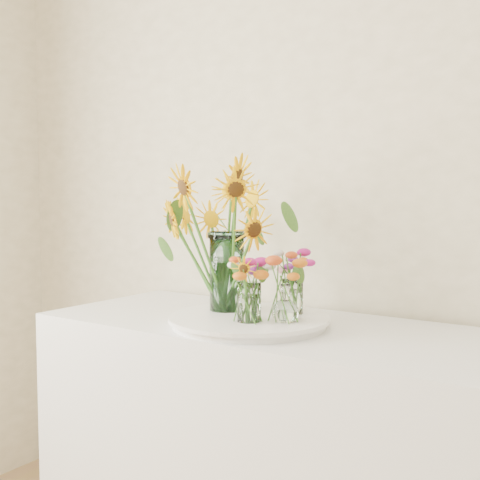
{
  "coord_description": "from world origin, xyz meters",
  "views": [
    {
      "loc": [
        0.43,
        0.4,
        1.28
      ],
      "look_at": [
        -0.55,
        1.84,
        1.16
      ],
      "focal_mm": 45.0,
      "sensor_mm": 36.0,
      "label": 1
    }
  ],
  "objects_px": {
    "tray": "(249,322)",
    "mason_jar": "(227,272)",
    "counter": "(265,467)",
    "small_vase_a": "(249,303)",
    "small_vase_b": "(285,303)",
    "small_vase_c": "(292,297)"
  },
  "relations": [
    {
      "from": "tray",
      "to": "mason_jar",
      "type": "relative_size",
      "value": 1.8
    },
    {
      "from": "counter",
      "to": "small_vase_a",
      "type": "distance_m",
      "value": 0.55
    },
    {
      "from": "counter",
      "to": "small_vase_b",
      "type": "distance_m",
      "value": 0.55
    },
    {
      "from": "small_vase_a",
      "to": "small_vase_b",
      "type": "distance_m",
      "value": 0.1
    },
    {
      "from": "tray",
      "to": "mason_jar",
      "type": "xyz_separation_m",
      "value": [
        -0.11,
        0.04,
        0.14
      ]
    },
    {
      "from": "tray",
      "to": "small_vase_b",
      "type": "bearing_deg",
      "value": -3.13
    },
    {
      "from": "tray",
      "to": "small_vase_a",
      "type": "relative_size",
      "value": 3.88
    },
    {
      "from": "tray",
      "to": "small_vase_a",
      "type": "height_order",
      "value": "small_vase_a"
    },
    {
      "from": "counter",
      "to": "small_vase_b",
      "type": "xyz_separation_m",
      "value": [
        0.11,
        -0.08,
        0.53
      ]
    },
    {
      "from": "small_vase_c",
      "to": "small_vase_b",
      "type": "bearing_deg",
      "value": -70.46
    },
    {
      "from": "counter",
      "to": "small_vase_b",
      "type": "relative_size",
      "value": 12.49
    },
    {
      "from": "mason_jar",
      "to": "small_vase_b",
      "type": "bearing_deg",
      "value": -11.47
    },
    {
      "from": "mason_jar",
      "to": "small_vase_c",
      "type": "height_order",
      "value": "mason_jar"
    },
    {
      "from": "small_vase_a",
      "to": "small_vase_b",
      "type": "height_order",
      "value": "small_vase_a"
    },
    {
      "from": "tray",
      "to": "small_vase_a",
      "type": "distance_m",
      "value": 0.11
    },
    {
      "from": "small_vase_b",
      "to": "small_vase_c",
      "type": "height_order",
      "value": "small_vase_b"
    },
    {
      "from": "counter",
      "to": "mason_jar",
      "type": "bearing_deg",
      "value": -166.8
    },
    {
      "from": "small_vase_b",
      "to": "small_vase_c",
      "type": "distance_m",
      "value": 0.12
    },
    {
      "from": "small_vase_b",
      "to": "small_vase_c",
      "type": "xyz_separation_m",
      "value": [
        -0.04,
        0.11,
        -0.0
      ]
    },
    {
      "from": "counter",
      "to": "tray",
      "type": "height_order",
      "value": "tray"
    },
    {
      "from": "tray",
      "to": "mason_jar",
      "type": "bearing_deg",
      "value": 159.47
    },
    {
      "from": "mason_jar",
      "to": "small_vase_a",
      "type": "bearing_deg",
      "value": -35.06
    }
  ]
}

